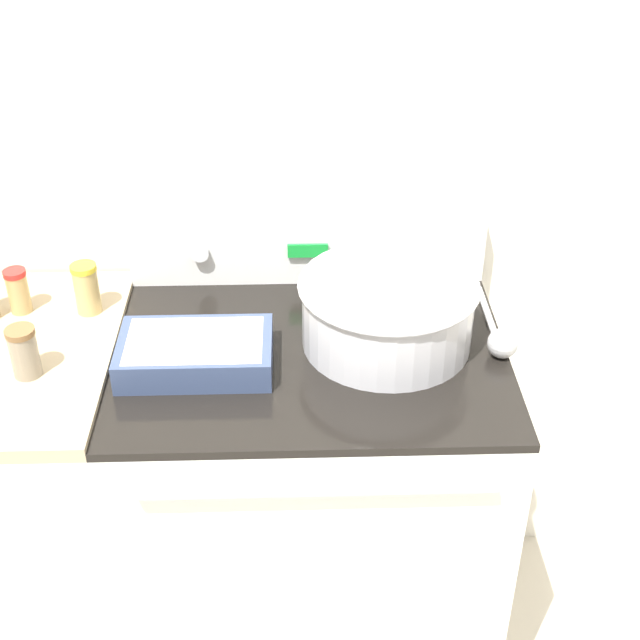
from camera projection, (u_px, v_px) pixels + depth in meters
kitchen_wall at (306, 129)px, 1.93m from camera, size 8.00×0.05×2.50m
stove_range at (312, 509)px, 2.07m from camera, size 0.80×0.65×0.91m
control_panel at (308, 247)px, 2.02m from camera, size 0.80×0.07×0.16m
mixing_bowl at (388, 309)px, 1.80m from camera, size 0.36×0.36×0.14m
casserole_dish at (195, 352)px, 1.75m from camera, size 0.30×0.19×0.06m
ladle at (500, 339)px, 1.81m from camera, size 0.06×0.28×0.06m
spice_jar_yellow_cap at (86, 288)px, 1.89m from camera, size 0.06×0.06×0.11m
spice_jar_brown_cap at (24, 352)px, 1.70m from camera, size 0.06×0.06×0.10m
spice_jar_red_cap at (18, 291)px, 1.89m from camera, size 0.05×0.05×0.10m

